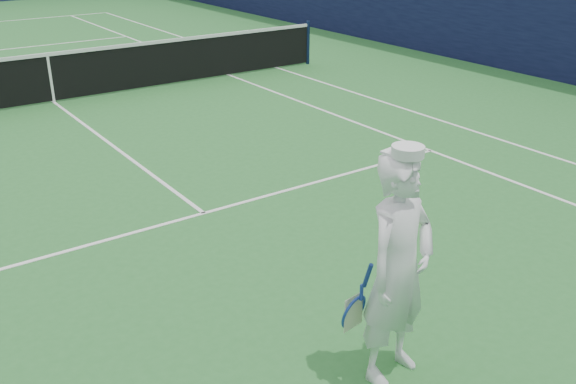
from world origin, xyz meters
name	(u,v)px	position (x,y,z in m)	size (l,w,h in m)	color
ground	(54,103)	(0.00, 0.00, 0.00)	(80.00, 80.00, 0.00)	#2A6F2E
court_markings	(54,102)	(0.00, 0.00, 0.00)	(11.03, 23.83, 0.01)	white
windscreen_fence	(39,0)	(0.00, 0.00, 2.00)	(20.12, 36.12, 4.00)	#10143D
tennis_net	(50,75)	(0.00, 0.00, 0.55)	(12.88, 0.09, 1.07)	#141E4C
tennis_player	(398,270)	(-0.17, -10.01, 0.97)	(0.84, 0.57, 1.99)	white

